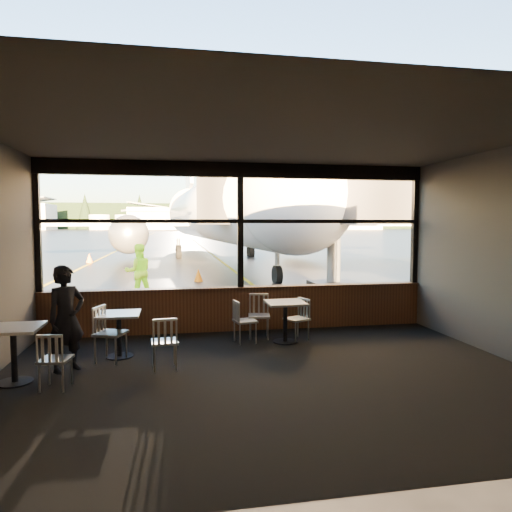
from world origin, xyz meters
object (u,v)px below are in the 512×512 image
object	(u,v)px
cafe_table_mid	(119,335)
cone_wing	(89,258)
airliner	(218,167)
chair_near_e	(297,319)
chair_mid_s	(165,342)
chair_near_n	(259,316)
chair_near_w	(245,321)
chair_mid_w	(111,334)
cafe_table_near	(285,322)
ground_crew	(138,272)
chair_left_s	(55,360)
jet_bridge	(321,217)
passenger	(66,319)
cone_nose	(198,275)
cafe_table_left	(14,355)

from	to	relation	value
cafe_table_mid	cone_wing	xyz separation A→B (m)	(-3.86, 19.90, -0.10)
airliner	cafe_table_mid	xyz separation A→B (m)	(-3.84, -21.88, -5.52)
chair_near_e	chair_mid_s	bearing A→B (deg)	94.03
chair_near_e	chair_near_n	xyz separation A→B (m)	(-0.68, 0.29, 0.03)
chair_near_e	chair_near_w	bearing A→B (deg)	66.27
chair_near_e	chair_mid_w	bearing A→B (deg)	79.27
cafe_table_near	ground_crew	size ratio (longest dim) A/B	0.47
ground_crew	airliner	bearing A→B (deg)	-119.70
airliner	chair_left_s	world-z (taller)	airliner
jet_bridge	chair_mid_w	xyz separation A→B (m)	(-6.00, -7.30, -2.02)
cafe_table_near	chair_near_n	bearing A→B (deg)	136.82
chair_near_n	cafe_table_mid	bearing A→B (deg)	27.75
passenger	chair_left_s	bearing A→B (deg)	-130.75
chair_mid_s	airliner	bearing A→B (deg)	77.97
cone_nose	passenger	bearing A→B (deg)	-103.66
cafe_table_left	cone_wing	world-z (taller)	cafe_table_left
cafe_table_near	passenger	bearing A→B (deg)	-164.27
airliner	chair_near_w	distance (m)	22.09
chair_mid_w	chair_mid_s	bearing A→B (deg)	80.04
chair_left_s	cafe_table_mid	bearing A→B (deg)	72.51
chair_near_n	chair_left_s	distance (m)	3.92
chair_near_e	airliner	bearing A→B (deg)	-25.39
cafe_table_near	chair_near_e	world-z (taller)	chair_near_e
airliner	jet_bridge	xyz separation A→B (m)	(2.05, -14.81, -3.42)
chair_near_w	ground_crew	world-z (taller)	ground_crew
airliner	chair_left_s	xyz separation A→B (m)	(-4.52, -23.26, -5.50)
jet_bridge	chair_near_w	distance (m)	7.77
jet_bridge	cone_wing	size ratio (longest dim) A/B	20.51
cafe_table_near	chair_left_s	world-z (taller)	chair_left_s
cafe_table_mid	chair_near_n	distance (m)	2.69
jet_bridge	chair_near_n	size ratio (longest dim) A/B	13.05
passenger	ground_crew	xyz separation A→B (m)	(0.59, 6.74, 0.02)
passenger	cone_nose	xyz separation A→B (m)	(2.58, 10.62, -0.56)
cafe_table_mid	passenger	world-z (taller)	passenger
chair_near_e	cone_nose	bearing A→B (deg)	-15.65
cafe_table_left	chair_near_w	world-z (taller)	chair_near_w
chair_near_w	ground_crew	distance (m)	6.08
cone_nose	airliner	bearing A→B (deg)	80.63
chair_mid_s	chair_mid_w	bearing A→B (deg)	144.21
airliner	ground_crew	world-z (taller)	airliner
jet_bridge	chair_mid_s	xyz separation A→B (m)	(-5.13, -7.83, -2.07)
ground_crew	cone_nose	size ratio (longest dim) A/B	3.33
jet_bridge	cafe_table_left	world-z (taller)	jet_bridge
chair_near_w	chair_mid_s	bearing A→B (deg)	-59.44
cafe_table_mid	chair_mid_w	xyz separation A→B (m)	(-0.11, -0.23, 0.08)
cafe_table_near	cone_nose	size ratio (longest dim) A/B	1.57
passenger	cafe_table_mid	bearing A→B (deg)	-1.09
chair_near_n	chair_mid_s	size ratio (longest dim) A/B	1.05
cafe_table_mid	cone_nose	distance (m)	10.20
cafe_table_near	cone_wing	world-z (taller)	cafe_table_near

